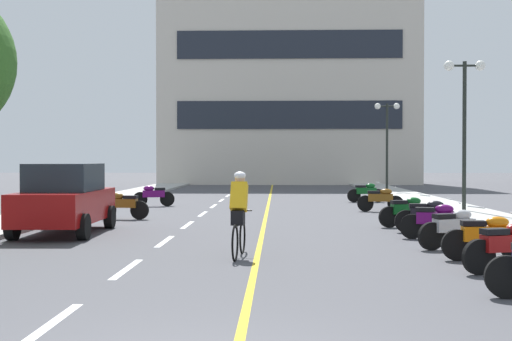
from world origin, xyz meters
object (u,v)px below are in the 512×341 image
Objects in this scene: street_lamp_mid at (465,101)px; motorcycle_2 at (487,236)px; parked_car_near at (65,199)px; motorcycle_5 at (428,215)px; street_lamp_far at (387,126)px; motorcycle_1 at (508,246)px; motorcycle_8 at (381,199)px; cyclist_rider at (239,212)px; motorcycle_4 at (436,220)px; motorcycle_10 at (366,192)px; motorcycle_7 at (123,205)px; motorcycle_3 at (454,227)px; motorcycle_6 at (407,211)px; motorcycle_9 at (153,195)px.

motorcycle_2 is at bearing -103.21° from street_lamp_mid.
parked_car_near reaches higher than motorcycle_5.
street_lamp_far is 3.08× the size of motorcycle_1.
motorcycle_8 is 12.56m from cyclist_rider.
street_lamp_mid is at bearing -89.02° from street_lamp_far.
cyclist_rider reaches higher than motorcycle_1.
motorcycle_10 is at bearing 89.32° from motorcycle_4.
cyclist_rider is (-7.40, -10.95, -3.11)m from street_lamp_mid.
motorcycle_1 is 13.41m from motorcycle_7.
motorcycle_1 is 1.01× the size of motorcycle_3.
motorcycle_8 is at bearing 90.08° from motorcycle_4.
motorcycle_1 is at bearing -89.00° from motorcycle_4.
motorcycle_4 and motorcycle_5 have the same top height.
motorcycle_4 is at bearing -90.68° from motorcycle_10.
motorcycle_4 is at bearing -89.92° from motorcycle_8.
motorcycle_3 is at bearing 91.96° from motorcycle_1.
motorcycle_3 is at bearing -16.36° from parked_car_near.
motorcycle_4 is at bearing -87.67° from motorcycle_6.
motorcycle_6 is at bearing -120.74° from street_lamp_mid.
motorcycle_8 is at bearing -15.72° from motorcycle_9.
motorcycle_1 and motorcycle_4 have the same top height.
motorcycle_3 is at bearing -88.79° from motorcycle_6.
motorcycle_3 is at bearing 96.31° from motorcycle_2.
motorcycle_10 is (0.18, 5.47, 0.00)m from motorcycle_8.
motorcycle_2 is 1.68m from motorcycle_3.
parked_car_near reaches higher than motorcycle_8.
motorcycle_3 is 11.22m from motorcycle_7.
motorcycle_3 is 0.98× the size of motorcycle_4.
motorcycle_2 is 6.40m from motorcycle_6.
motorcycle_8 is (-2.57, -14.65, -3.38)m from street_lamp_far.
street_lamp_mid reaches higher than street_lamp_far.
street_lamp_mid is 3.01× the size of cyclist_rider.
parked_car_near is 9.43m from motorcycle_6.
motorcycle_10 is at bearing 54.19° from parked_car_near.
parked_car_near is 10.21m from motorcycle_9.
street_lamp_mid is 3.13× the size of motorcycle_5.
street_lamp_far reaches higher than motorcycle_1.
motorcycle_7 is at bearing -88.92° from motorcycle_9.
motorcycle_3 is 0.97× the size of motorcycle_9.
motorcycle_6 is at bearing -14.59° from motorcycle_7.
street_lamp_mid is 4.58m from motorcycle_8.
motorcycle_9 is at bearing -161.89° from motorcycle_10.
street_lamp_far reaches higher than motorcycle_2.
motorcycle_7 is at bearing -135.18° from motorcycle_10.
cyclist_rider is at bearing -105.16° from street_lamp_far.
street_lamp_mid is 7.85m from motorcycle_5.
motorcycle_8 and motorcycle_10 have the same top height.
street_lamp_far is 27.45m from cyclist_rider.
motorcycle_7 is 12.64m from motorcycle_10.
motorcycle_1 and motorcycle_10 have the same top height.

